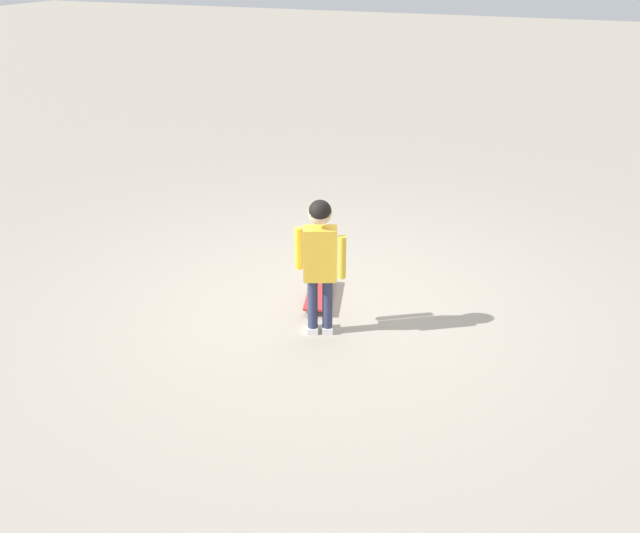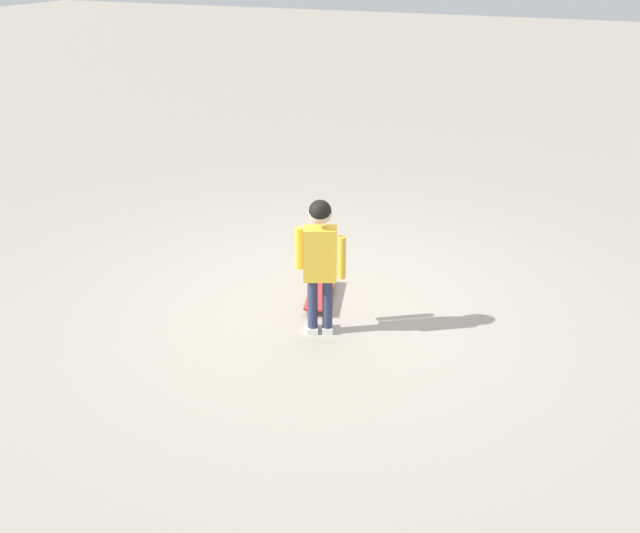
% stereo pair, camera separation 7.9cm
% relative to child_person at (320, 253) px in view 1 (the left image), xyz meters
% --- Properties ---
extents(ground_plane, '(50.00, 50.00, 0.00)m').
position_rel_child_person_xyz_m(ground_plane, '(0.46, 0.12, -0.66)').
color(ground_plane, '#9E9384').
extents(child_person, '(0.25, 0.41, 1.06)m').
position_rel_child_person_xyz_m(child_person, '(0.00, 0.00, 0.00)').
color(child_person, '#2D3351').
rests_on(child_person, ground).
extents(skateboard, '(0.65, 0.35, 0.07)m').
position_rel_child_person_xyz_m(skateboard, '(0.49, 0.21, -0.60)').
color(skateboard, '#B22D2D').
rests_on(skateboard, ground).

